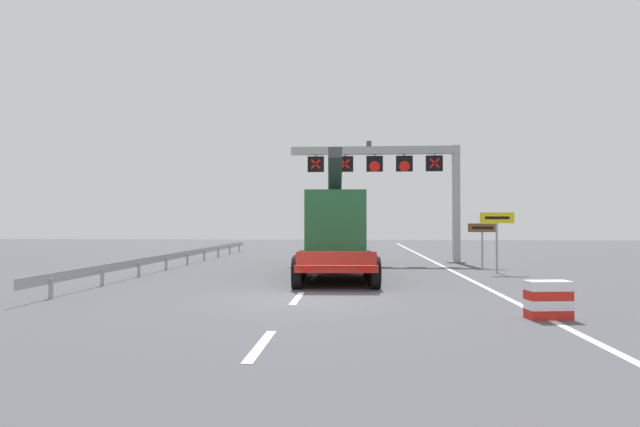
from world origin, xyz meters
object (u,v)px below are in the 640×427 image
Objects in this scene: heavy_haul_truck_red at (334,229)px; exit_sign_yellow at (497,227)px; tourist_info_sign_brown at (483,234)px; crash_barrier_striped at (548,300)px; overhead_lane_gantry at (397,170)px.

exit_sign_yellow is (7.36, -1.27, 0.08)m from heavy_haul_truck_red.
exit_sign_yellow reaches higher than tourist_info_sign_brown.
exit_sign_yellow is 2.59× the size of crash_barrier_striped.
exit_sign_yellow is 11.79m from crash_barrier_striped.
tourist_info_sign_brown is 2.11× the size of crash_barrier_striped.
overhead_lane_gantry reaches higher than exit_sign_yellow.
tourist_info_sign_brown is at bearing 88.36° from exit_sign_yellow.
heavy_haul_truck_red reaches higher than exit_sign_yellow.
heavy_haul_truck_red reaches higher than tourist_info_sign_brown.
heavy_haul_truck_red is 7.69m from tourist_info_sign_brown.
heavy_haul_truck_red is at bearing 113.46° from crash_barrier_striped.
tourist_info_sign_brown is 14.86m from crash_barrier_striped.
overhead_lane_gantry is 18.66m from crash_barrier_striped.
exit_sign_yellow is 3.18m from tourist_info_sign_brown.
heavy_haul_truck_red is at bearing -123.80° from overhead_lane_gantry.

